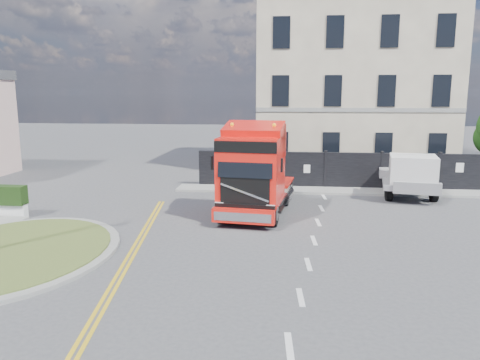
# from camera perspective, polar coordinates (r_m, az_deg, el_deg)

# --- Properties ---
(ground) EXTENTS (120.00, 120.00, 0.00)m
(ground) POSITION_cam_1_polar(r_m,az_deg,el_deg) (17.50, -0.83, -6.67)
(ground) COLOR #424244
(ground) RESTS_ON ground
(traffic_island) EXTENTS (6.80, 6.80, 0.17)m
(traffic_island) POSITION_cam_1_polar(r_m,az_deg,el_deg) (17.09, -26.41, -7.97)
(traffic_island) COLOR gray
(traffic_island) RESTS_ON ground
(hoarding_fence) EXTENTS (18.80, 0.25, 2.00)m
(hoarding_fence) POSITION_cam_1_polar(r_m,az_deg,el_deg) (26.33, 15.89, 1.03)
(hoarding_fence) COLOR black
(hoarding_fence) RESTS_ON ground
(georgian_building) EXTENTS (12.30, 10.30, 12.80)m
(georgian_building) POSITION_cam_1_polar(r_m,az_deg,el_deg) (33.34, 13.17, 11.33)
(georgian_building) COLOR beige
(georgian_building) RESTS_ON ground
(pavement_far) EXTENTS (20.00, 1.60, 0.12)m
(pavement_far) POSITION_cam_1_polar(r_m,az_deg,el_deg) (25.54, 14.90, -1.36)
(pavement_far) COLOR gray
(pavement_far) RESTS_ON ground
(truck) EXTENTS (3.17, 6.74, 3.89)m
(truck) POSITION_cam_1_polar(r_m,az_deg,el_deg) (19.78, 1.76, 0.54)
(truck) COLOR black
(truck) RESTS_ON ground
(flatbed_pickup) EXTENTS (2.97, 5.65, 2.23)m
(flatbed_pickup) POSITION_cam_1_polar(r_m,az_deg,el_deg) (24.63, 19.91, 0.63)
(flatbed_pickup) COLOR slate
(flatbed_pickup) RESTS_ON ground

